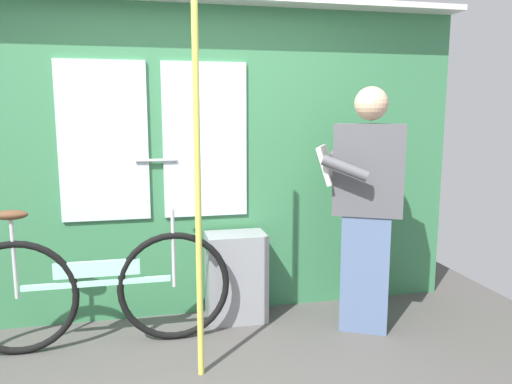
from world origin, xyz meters
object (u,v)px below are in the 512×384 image
trash_bin_by_wall (236,277)px  bicycle_near_door (97,289)px  handrail_pole (198,183)px  passenger_reading_newspaper (366,205)px

trash_bin_by_wall → bicycle_near_door: bearing=-166.2°
bicycle_near_door → handrail_pole: 1.07m
bicycle_near_door → passenger_reading_newspaper: 1.84m
bicycle_near_door → handrail_pole: bearing=-38.7°
handrail_pole → passenger_reading_newspaper: bearing=17.5°
bicycle_near_door → passenger_reading_newspaper: bearing=-3.9°
passenger_reading_newspaper → trash_bin_by_wall: passenger_reading_newspaper is taller
passenger_reading_newspaper → trash_bin_by_wall: bearing=4.7°
passenger_reading_newspaper → handrail_pole: handrail_pole is taller
bicycle_near_door → trash_bin_by_wall: 0.97m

